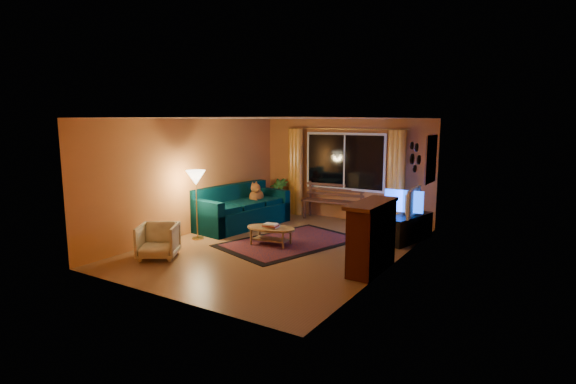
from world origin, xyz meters
The scene contains 22 objects.
floor centered at (0.00, 0.00, -0.01)m, with size 4.50×6.00×0.02m, color brown.
ceiling centered at (0.00, 0.00, 2.51)m, with size 4.50×6.00×0.02m, color white.
wall_back centered at (0.00, 3.01, 1.25)m, with size 4.50×0.02×2.50m, color #C37137.
wall_left centered at (-2.26, 0.00, 1.25)m, with size 0.02×6.00×2.50m, color #C37137.
wall_right centered at (2.26, 0.00, 1.25)m, with size 0.02×6.00×2.50m, color #C37137.
window centered at (0.00, 2.94, 1.45)m, with size 2.00×0.02×1.30m, color black.
curtain_rod centered at (0.00, 2.90, 2.25)m, with size 0.03×0.03×3.20m, color #BF8C3F.
curtain_left centered at (-1.35, 2.88, 1.12)m, with size 0.36×0.36×2.24m, color orange.
curtain_right centered at (1.35, 2.88, 1.12)m, with size 0.36×0.36×2.24m, color orange.
bench centered at (-0.22, 2.75, 0.23)m, with size 1.53×0.45×0.46m, color #512D1E.
potted_plant centered at (-1.73, 2.63, 0.47)m, with size 0.52×0.52×0.94m, color #235B1E.
sofa centered at (-1.69, 0.97, 0.48)m, with size 1.01×2.35×0.95m, color black.
dog centered at (-1.64, 1.50, 0.68)m, with size 0.29×0.39×0.43m, color #975423, non-canonical shape.
armchair centered at (-1.47, -1.76, 0.34)m, with size 0.67×0.63×0.69m, color beige.
floor_lamp centered at (-1.79, -0.42, 0.72)m, with size 0.24×0.24×1.44m, color #BF8C3F.
rug centered at (0.00, 0.36, 0.01)m, with size 1.74×2.75×0.02m, color maroon.
coffee_table centered at (-0.21, -0.01, 0.18)m, with size 1.01×1.01×0.37m, color olive.
tv_console centered at (2.00, 1.73, 0.27)m, with size 0.43×1.30×0.54m, color black.
television centered at (2.00, 1.73, 0.83)m, with size 0.99×0.13×0.57m, color black.
fireplace centered at (2.05, -0.40, 0.55)m, with size 0.40×1.20×1.10m, color maroon.
mirror_cluster centered at (2.21, 1.30, 1.80)m, with size 0.06×0.60×0.56m, color black, non-canonical shape.
painting centered at (2.22, 2.45, 1.65)m, with size 0.04×0.76×0.96m, color #C65F19.
Camera 1 is at (4.64, -7.18, 2.47)m, focal length 28.00 mm.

